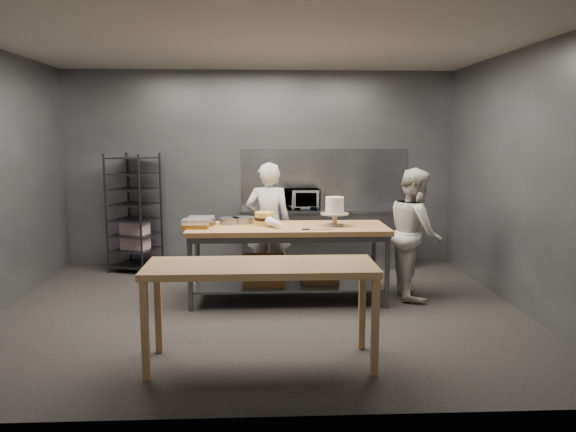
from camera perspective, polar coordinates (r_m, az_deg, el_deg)
The scene contains 16 objects.
ground at distance 6.60m, azimuth -2.74°, elevation -9.53°, with size 6.00×6.00×0.00m, color black.
back_wall at distance 8.80m, azimuth -2.82°, elevation 4.86°, with size 6.00×0.04×3.00m, color #4C4F54.
work_table at distance 6.85m, azimuth -0.03°, elevation -3.90°, with size 2.40×0.90×0.92m.
near_counter at distance 4.90m, azimuth -2.79°, elevation -5.88°, with size 2.00×0.70×0.90m.
back_counter at distance 8.66m, azimuth 3.86°, elevation -2.19°, with size 2.60×0.60×0.90m.
splashback_panel at distance 8.85m, azimuth 3.70°, elevation 3.90°, with size 2.60×0.02×0.90m, color slate.
speed_rack at distance 8.67m, azimuth -15.34°, elevation 0.26°, with size 0.77×0.81×1.75m.
chef_behind at distance 7.54m, azimuth -2.00°, elevation -0.82°, with size 0.60×0.40×1.66m, color silver.
chef_right at distance 7.13m, azimuth 12.77°, elevation -1.70°, with size 0.78×0.61×1.61m, color silver.
microwave at distance 8.54m, azimuth 1.38°, elevation 1.74°, with size 0.54×0.37×0.30m, color black.
frosted_cake_stand at distance 6.79m, azimuth 4.76°, elevation 0.80°, with size 0.34×0.34×0.35m.
layer_cake at distance 6.85m, azimuth -2.43°, elevation -0.27°, with size 0.23×0.23×0.16m.
cake_pans at distance 7.01m, azimuth -6.40°, elevation -0.48°, with size 0.77×0.37×0.07m.
piping_bag at distance 6.59m, azimuth -1.15°, elevation -0.78°, with size 0.12×0.12×0.38m, color white.
offset_spatula at distance 6.52m, azimuth 2.61°, elevation -1.37°, with size 0.36×0.02×0.02m.
pastry_clamshells at distance 6.81m, azimuth -9.09°, elevation -0.62°, with size 0.35×0.44×0.11m.
Camera 1 is at (0.01, -6.29, 2.00)m, focal length 35.00 mm.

